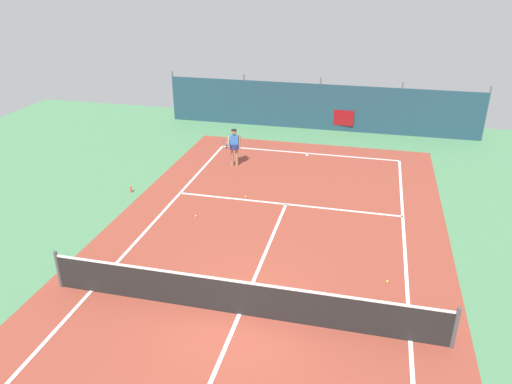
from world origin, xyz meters
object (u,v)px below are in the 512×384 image
Objects in this scene: tennis_net at (239,297)px; tennis_player at (234,145)px; tennis_ball_midcourt at (246,197)px; parked_car at (343,105)px; tennis_ball_by_sideline at (387,281)px; tennis_ball_near_player at (196,216)px; water_bottle at (131,189)px.

tennis_player is at bearing 106.61° from tennis_net.
parked_car reaches higher than tennis_ball_midcourt.
parked_car reaches higher than tennis_ball_by_sideline.
parked_car reaches higher than tennis_ball_near_player.
parked_car is at bearing 86.41° from tennis_net.
tennis_ball_midcourt is at bearing 56.27° from tennis_ball_near_player.
tennis_ball_near_player and tennis_ball_midcourt have the same top height.
tennis_net is 5.52m from tennis_ball_near_player.
tennis_ball_by_sideline is 0.28× the size of water_bottle.
parked_car reaches higher than tennis_net.
parked_car is at bearing 73.08° from tennis_ball_near_player.
tennis_ball_near_player is at bearing 121.36° from tennis_net.
tennis_player is at bearing -110.93° from parked_car.
tennis_net is at bearing -45.33° from water_bottle.
tennis_ball_near_player is (0.00, -4.92, -0.93)m from tennis_player.
water_bottle is at bearing 134.67° from tennis_net.
tennis_ball_near_player is 13.69m from parked_car.
tennis_ball_midcourt is 0.28× the size of water_bottle.
tennis_net is 2.33× the size of parked_car.
tennis_ball_near_player is at bearing -23.37° from water_bottle.
tennis_ball_midcourt is (-1.58, 6.63, -0.48)m from tennis_net.
tennis_net is at bearing -76.60° from tennis_ball_midcourt.
tennis_player is 3.39m from tennis_ball_midcourt.
parked_car is 18.10× the size of water_bottle.
tennis_net is at bearing 96.93° from tennis_player.
tennis_player is 5.00m from tennis_ball_near_player.
parked_car is at bearing 99.05° from tennis_ball_by_sideline.
tennis_player is 4.81m from water_bottle.
tennis_net is 153.33× the size of tennis_ball_near_player.
tennis_player is 9.08m from parked_car.
tennis_ball_midcourt and tennis_ball_by_sideline have the same top height.
tennis_net is 17.81m from parked_car.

